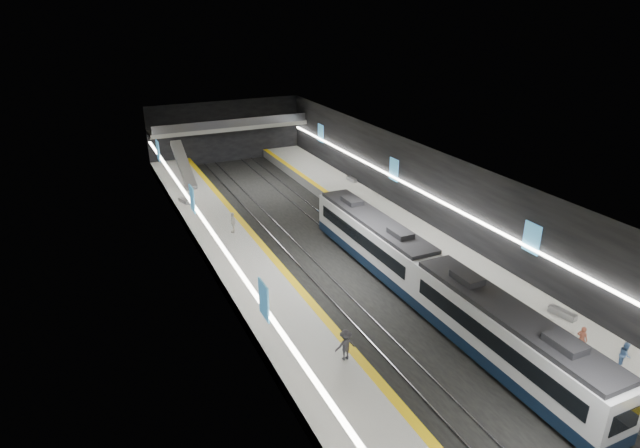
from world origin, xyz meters
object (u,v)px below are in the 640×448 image
passenger_right_a (582,340)px  passenger_left_b (345,345)px  passenger_left_a (233,222)px  bench_right_near (562,313)px  passenger_right_b (625,355)px  train (429,279)px  escalator (183,164)px  bench_left_far (184,201)px  bench_right_far (352,179)px

passenger_right_a → passenger_left_b: bearing=48.0°
passenger_left_a → passenger_left_b: 20.18m
passenger_right_a → passenger_left_a: bearing=7.8°
bench_right_near → passenger_right_a: passenger_right_a is taller
passenger_right_b → passenger_left_b: passenger_left_b is taller
train → bench_right_near: size_ratio=16.57×
passenger_right_b → passenger_left_b: bearing=112.5°
passenger_left_b → passenger_right_b: bearing=154.1°
bench_right_near → passenger_left_a: size_ratio=0.99×
escalator → train: bearing=-72.9°
escalator → bench_left_far: escalator is taller
passenger_left_b → bench_left_far: bearing=-82.7°
bench_left_far → passenger_right_b: 40.17m
bench_left_far → bench_right_near: bearing=-77.5°
train → passenger_right_b: train is taller
passenger_right_b → bench_right_near: bearing=38.3°
bench_right_far → escalator: bearing=152.1°
passenger_right_a → bench_right_far: bearing=-24.8°
escalator → bench_right_near: (16.26, -38.46, -1.68)m
bench_right_far → passenger_left_a: size_ratio=0.90×
train → passenger_right_a: bearing=-65.9°
bench_left_far → bench_right_far: size_ratio=0.98×
bench_left_far → passenger_left_b: (3.00, -29.38, 0.75)m
bench_right_near → passenger_left_a: bearing=114.2°
bench_right_far → passenger_left_a: (-16.17, -8.21, 0.71)m
train → passenger_left_a: (-9.17, 16.11, -0.28)m
passenger_right_a → bench_right_near: bearing=-53.6°
bench_right_far → passenger_left_b: bearing=-121.1°
passenger_right_b → escalator: bearing=69.1°
bench_left_far → passenger_right_b: size_ratio=1.05×
bench_right_far → passenger_right_a: passenger_right_a is taller
train → bench_right_near: 8.73m
bench_left_far → bench_right_far: bearing=-20.2°
passenger_left_b → escalator: bearing=-86.3°
bench_left_far → passenger_right_b: bearing=-82.5°
passenger_right_a → passenger_left_b: 13.69m
passenger_right_a → passenger_left_a: (-13.29, 25.33, 0.07)m
train → passenger_right_b: size_ratio=19.54×
escalator → passenger_right_b: bearing=-70.8°
train → passenger_right_b: bearing=-65.1°
train → escalator: size_ratio=3.76×
bench_left_far → passenger_left_a: 9.54m
passenger_right_b → passenger_left_b: size_ratio=0.81×
train → bench_right_far: train is taller
passenger_left_a → passenger_right_a: bearing=42.0°
escalator → bench_right_near: bearing=-67.1°
bench_right_far → passenger_left_b: (-15.56, -28.38, 0.75)m
bench_right_near → passenger_left_a: 26.98m
escalator → passenger_right_b: size_ratio=5.20×
passenger_left_a → escalator: bearing=-162.8°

